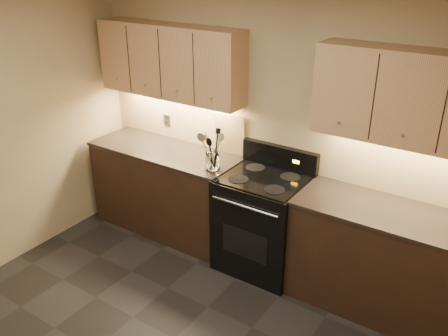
% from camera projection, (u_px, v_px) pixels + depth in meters
% --- Properties ---
extents(wall_back, '(4.00, 0.04, 2.60)m').
position_uv_depth(wall_back, '(276.00, 127.00, 4.35)').
color(wall_back, tan).
rests_on(wall_back, ground).
extents(counter_left, '(1.62, 0.62, 0.93)m').
position_uv_depth(counter_left, '(167.00, 190.00, 5.03)').
color(counter_left, black).
rests_on(counter_left, ground).
extents(counter_right, '(1.46, 0.62, 0.93)m').
position_uv_depth(counter_right, '(381.00, 260.00, 3.88)').
color(counter_right, black).
rests_on(counter_right, ground).
extents(stove, '(0.76, 0.68, 1.14)m').
position_uv_depth(stove, '(263.00, 221.00, 4.42)').
color(stove, black).
rests_on(stove, ground).
extents(upper_cab_left, '(1.60, 0.30, 0.70)m').
position_uv_depth(upper_cab_left, '(170.00, 61.00, 4.58)').
color(upper_cab_left, tan).
rests_on(upper_cab_left, wall_back).
extents(upper_cab_right, '(1.44, 0.30, 0.70)m').
position_uv_depth(upper_cab_right, '(413.00, 98.00, 3.44)').
color(upper_cab_right, tan).
rests_on(upper_cab_right, wall_back).
extents(outlet_plate, '(0.08, 0.01, 0.12)m').
position_uv_depth(outlet_plate, '(167.00, 120.00, 5.08)').
color(outlet_plate, '#B2B5BA').
rests_on(outlet_plate, wall_back).
extents(utensil_crock, '(0.16, 0.16, 0.17)m').
position_uv_depth(utensil_crock, '(212.00, 161.00, 4.37)').
color(utensil_crock, white).
rests_on(utensil_crock, counter_left).
extents(cutting_board, '(0.33, 0.07, 0.42)m').
position_uv_depth(cutting_board, '(230.00, 134.00, 4.64)').
color(cutting_board, tan).
rests_on(cutting_board, counter_left).
extents(wooden_spoon, '(0.13, 0.17, 0.33)m').
position_uv_depth(wooden_spoon, '(211.00, 150.00, 4.34)').
color(wooden_spoon, tan).
rests_on(wooden_spoon, utensil_crock).
extents(black_spoon, '(0.08, 0.15, 0.33)m').
position_uv_depth(black_spoon, '(213.00, 151.00, 4.34)').
color(black_spoon, black).
rests_on(black_spoon, utensil_crock).
extents(black_turner, '(0.12, 0.22, 0.39)m').
position_uv_depth(black_turner, '(213.00, 149.00, 4.30)').
color(black_turner, black).
rests_on(black_turner, utensil_crock).
extents(steel_spatula, '(0.23, 0.12, 0.34)m').
position_uv_depth(steel_spatula, '(217.00, 151.00, 4.32)').
color(steel_spatula, silver).
rests_on(steel_spatula, utensil_crock).
extents(steel_skimmer, '(0.23, 0.10, 0.34)m').
position_uv_depth(steel_skimmer, '(214.00, 152.00, 4.30)').
color(steel_skimmer, silver).
rests_on(steel_skimmer, utensil_crock).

